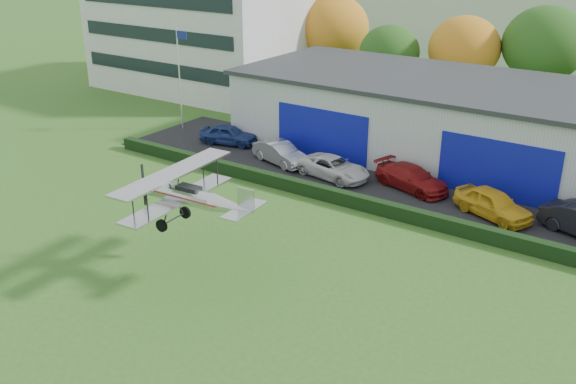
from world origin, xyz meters
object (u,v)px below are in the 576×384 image
Objects in this scene: car_2 at (334,168)px; car_3 at (412,178)px; car_0 at (229,135)px; car_4 at (493,204)px; hangar at (528,131)px; biplane at (191,195)px; flagpole at (180,69)px; office_block at (211,33)px; car_1 at (280,153)px.

car_3 reaches higher than car_2.
car_0 is 0.93× the size of car_4.
car_2 is at bearing -138.28° from hangar.
biplane reaches higher than car_2.
car_0 is (5.49, -1.03, -4.01)m from flagpole.
hangar reaches higher than biplane.
flagpole is 22.94m from biplane.
car_1 is at bearing -38.58° from office_block.
car_4 is at bearing -24.93° from office_block.
car_2 is (4.33, -0.26, -0.05)m from car_1.
car_2 is 1.06× the size of car_4.
office_block is at bearing 67.40° from car_1.
car_4 reaches higher than car_1.
biplane is at bearing -178.91° from car_3.
biplane is at bearing 167.82° from car_4.
car_1 is (19.13, -15.26, -4.43)m from office_block.
office_block reaches higher than hangar.
car_3 is at bearing -69.10° from car_1.
office_block is at bearing 87.90° from car_4.
biplane is (16.05, -16.36, -0.99)m from flagpole.
office_block reaches higher than car_4.
biplane reaches higher than car_1.
car_2 is (9.87, -1.49, -0.05)m from car_0.
hangar is 9.14× the size of car_1.
car_3 is at bearing -4.15° from flagpole.
flagpole reaches higher than car_1.
car_0 is at bearing 105.14° from car_3.
car_2 is at bearing 118.95° from car_3.
biplane is at bearing -144.38° from car_1.
office_block is 2.88× the size of biplane.
hangar reaches higher than car_0.
car_0 reaches higher than car_2.
flagpole is 6.87m from car_0.
car_1 is at bearing -11.61° from flagpole.
car_0 is 0.87× the size of car_2.
flagpole is 1.87× the size of car_0.
car_1 is (11.02, -2.26, -4.00)m from flagpole.
office_block reaches higher than flagpole.
hangar is 16.24m from car_1.
car_2 is at bearing -113.09° from car_0.
office_block is at bearing 29.60° from car_0.
hangar is at bearing 27.76° from car_4.
biplane reaches higher than car_3.
office_block is 4.22× the size of car_2.
office_block is at bearing 167.99° from hangar.
flagpole is at bearing 64.85° from car_0.
hangar is 25.68m from flagpole.
biplane is (-4.20, -14.89, 3.03)m from car_3.
car_4 reaches higher than car_0.
car_1 reaches higher than car_3.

